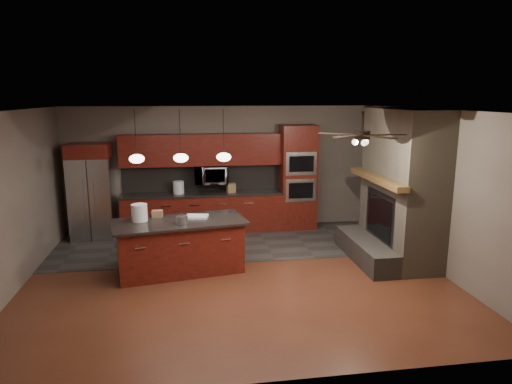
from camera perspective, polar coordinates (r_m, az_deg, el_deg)
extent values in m
plane|color=brown|center=(7.95, -2.33, -10.41)|extent=(7.00, 7.00, 0.00)
cube|color=white|center=(7.36, -2.51, 10.19)|extent=(7.00, 6.00, 0.02)
cube|color=slate|center=(10.47, -4.23, 3.00)|extent=(7.00, 0.02, 2.80)
cube|color=slate|center=(8.63, 21.34, 0.28)|extent=(0.02, 6.00, 2.80)
cube|color=slate|center=(7.96, -28.32, -1.28)|extent=(0.02, 6.00, 2.80)
cube|color=#393634|center=(9.63, -3.53, -6.34)|extent=(7.00, 2.40, 0.01)
cube|color=#736752|center=(8.79, 17.79, 0.73)|extent=(0.80, 2.00, 2.80)
cube|color=#433D37|center=(8.83, 13.49, -7.04)|extent=(0.50, 2.00, 0.40)
cube|color=#2D2D30|center=(8.76, 15.32, -3.03)|extent=(0.05, 1.20, 0.95)
cube|color=black|center=(8.75, 15.17, -3.04)|extent=(0.02, 1.00, 0.75)
cube|color=brown|center=(8.55, 14.86, 1.62)|extent=(0.22, 2.10, 0.10)
cube|color=maroon|center=(10.35, -6.64, -2.65)|extent=(3.55, 0.60, 0.86)
cube|color=black|center=(10.24, -6.70, -0.21)|extent=(3.59, 0.64, 0.04)
cube|color=black|center=(10.46, -6.80, 1.82)|extent=(3.55, 0.03, 0.60)
cube|color=maroon|center=(10.21, -6.86, 5.26)|extent=(3.55, 0.35, 0.70)
cube|color=maroon|center=(10.48, 5.23, 1.82)|extent=(0.80, 0.60, 2.38)
cube|color=silver|center=(10.24, 5.61, 0.20)|extent=(0.70, 0.03, 0.52)
cube|color=black|center=(10.22, 5.64, 0.18)|extent=(0.55, 0.02, 0.35)
cube|color=silver|center=(10.13, 5.68, 3.53)|extent=(0.70, 0.03, 0.52)
cube|color=black|center=(10.11, 5.71, 3.51)|extent=(0.55, 0.02, 0.35)
imported|color=silver|center=(10.22, -5.64, 2.18)|extent=(0.73, 0.41, 0.50)
cube|color=silver|center=(10.36, -19.79, -0.73)|extent=(0.88, 0.72, 1.75)
cube|color=#2D2D30|center=(10.01, -20.17, -1.19)|extent=(0.02, 0.02, 1.73)
cube|color=silver|center=(10.01, -20.77, -0.92)|extent=(0.03, 0.03, 0.88)
cube|color=silver|center=(9.97, -19.64, -0.89)|extent=(0.03, 0.03, 0.88)
cube|color=maroon|center=(10.19, -20.20, 4.89)|extent=(0.88, 0.72, 0.30)
cube|color=maroon|center=(8.09, -9.44, -6.84)|extent=(2.20, 1.21, 0.88)
cube|color=black|center=(7.96, -9.55, -3.70)|extent=(2.38, 1.38, 0.04)
cylinder|color=white|center=(8.05, -14.38, -2.52)|extent=(0.28, 0.28, 0.29)
cylinder|color=#A8A9AD|center=(7.73, -9.23, -3.49)|extent=(0.28, 0.28, 0.14)
cube|color=white|center=(8.10, -7.41, -3.07)|extent=(0.43, 0.34, 0.04)
cube|color=#8C6948|center=(8.25, -12.23, -2.67)|extent=(0.19, 0.14, 0.12)
cylinder|color=white|center=(10.21, -9.67, 0.57)|extent=(0.28, 0.28, 0.28)
cube|color=#93734C|center=(10.21, -3.14, 0.52)|extent=(0.21, 0.18, 0.21)
cylinder|color=black|center=(8.08, -14.85, 7.20)|extent=(0.01, 0.01, 0.78)
ellipsoid|color=white|center=(8.13, -14.68, 4.03)|extent=(0.26, 0.26, 0.16)
cylinder|color=black|center=(8.04, -9.48, 7.40)|extent=(0.01, 0.01, 0.78)
ellipsoid|color=white|center=(8.08, -9.37, 4.22)|extent=(0.26, 0.26, 0.16)
cylinder|color=black|center=(8.06, -4.10, 7.55)|extent=(0.01, 0.01, 0.78)
ellipsoid|color=white|center=(8.11, -4.05, 4.38)|extent=(0.26, 0.26, 0.16)
cylinder|color=black|center=(7.02, 13.18, 8.58)|extent=(0.04, 0.04, 0.30)
cylinder|color=black|center=(7.03, 13.10, 6.96)|extent=(0.24, 0.24, 0.12)
cube|color=black|center=(7.18, 15.94, 6.91)|extent=(0.60, 0.12, 0.01)
cube|color=black|center=(7.41, 12.92, 7.20)|extent=(0.30, 0.61, 0.01)
cube|color=black|center=(7.14, 10.13, 7.15)|extent=(0.56, 0.45, 0.01)
cube|color=black|center=(6.72, 11.35, 6.81)|extent=(0.56, 0.45, 0.01)
cube|color=black|center=(6.75, 15.17, 6.65)|extent=(0.30, 0.61, 0.01)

